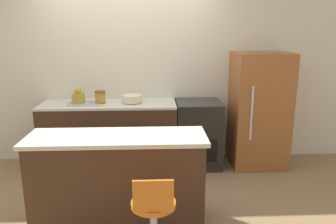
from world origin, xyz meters
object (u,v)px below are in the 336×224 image
oven_range (198,134)px  kettle (78,97)px  refrigerator (259,110)px  stool_chair (154,220)px  mixing_bowl (132,99)px

oven_range → kettle: size_ratio=4.32×
refrigerator → kettle: (-2.50, 0.03, 0.21)m
oven_range → kettle: kettle is taller
stool_chair → kettle: kettle is taller
stool_chair → mixing_bowl: bearing=97.9°
refrigerator → kettle: refrigerator is taller
stool_chair → kettle: size_ratio=3.81×
refrigerator → mixing_bowl: 1.78m
refrigerator → stool_chair: 2.56m
oven_range → mixing_bowl: 1.06m
refrigerator → mixing_bowl: refrigerator is taller
refrigerator → stool_chair: size_ratio=1.96×
mixing_bowl → stool_chair: bearing=-82.1°
oven_range → mixing_bowl: (-0.92, 0.01, 0.52)m
refrigerator → mixing_bowl: size_ratio=5.88×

